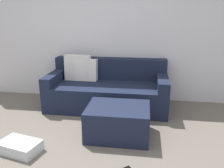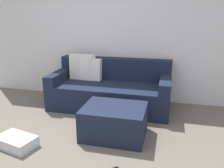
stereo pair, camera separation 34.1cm
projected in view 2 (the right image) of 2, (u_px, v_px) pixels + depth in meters
name	position (u px, v px, depth m)	size (l,w,h in m)	color
ground_plane	(55.00, 164.00, 2.62)	(6.66, 6.66, 0.00)	#6B6359
wall_back	(108.00, 32.00, 4.40)	(5.12, 0.10, 2.57)	silver
couch_sectional	(110.00, 89.00, 4.21)	(2.07, 0.98, 0.90)	#192138
ottoman	(114.00, 121.00, 3.17)	(0.84, 0.66, 0.42)	#192138
storage_bin	(16.00, 142.00, 2.94)	(0.49, 0.30, 0.14)	silver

